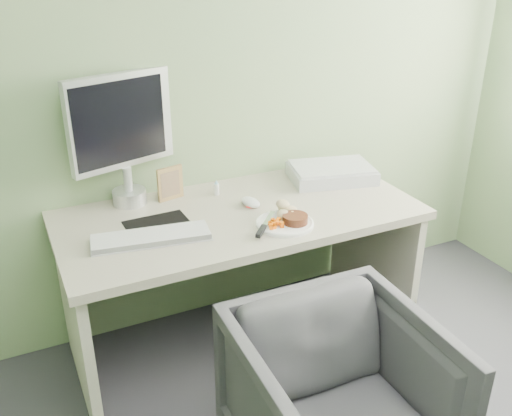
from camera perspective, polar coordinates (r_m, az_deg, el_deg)
name	(u,v)px	position (r m, az deg, el deg)	size (l,w,h in m)	color
wall_back	(205,56)	(2.68, -5.16, 14.91)	(3.50, 3.50, 0.00)	#69875F
desk	(240,247)	(2.63, -1.60, -3.93)	(1.60, 0.75, 0.73)	#ADA291
plate	(285,223)	(2.42, 2.90, -1.56)	(0.25, 0.25, 0.01)	white
steak	(295,219)	(2.41, 3.94, -1.09)	(0.11, 0.11, 0.03)	black
potato_pile	(285,208)	(2.47, 2.97, -0.02)	(0.11, 0.08, 0.06)	tan
carrot_heap	(274,222)	(2.38, 1.84, -1.40)	(0.06, 0.05, 0.04)	#F35E05
steak_knife	(263,227)	(2.35, 0.75, -1.92)	(0.18, 0.20, 0.02)	silver
mousepad	(160,227)	(2.44, -9.63, -1.85)	(0.27, 0.23, 0.00)	black
keyboard	(151,237)	(2.33, -10.45, -2.84)	(0.47, 0.14, 0.02)	white
computer_mouse	(251,202)	(2.58, -0.54, 0.58)	(0.06, 0.11, 0.04)	white
photo_frame	(170,183)	(2.66, -8.58, 2.46)	(0.13, 0.01, 0.16)	olive
eyedrop_bottle	(217,188)	(2.70, -3.97, 2.00)	(0.03, 0.03, 0.07)	white
scanner	(331,174)	(2.90, 7.56, 3.44)	(0.41, 0.27, 0.06)	silver
monitor	(122,132)	(2.58, -13.26, 7.37)	(0.48, 0.20, 0.59)	silver
desk_chair	(339,403)	(2.18, 8.26, -18.73)	(0.69, 0.71, 0.65)	#313136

